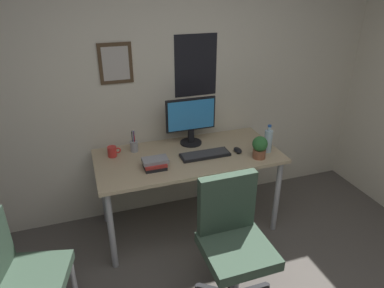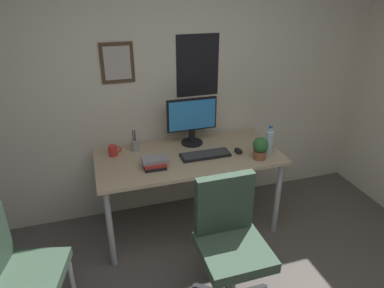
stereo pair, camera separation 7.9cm
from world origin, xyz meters
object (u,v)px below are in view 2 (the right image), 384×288
at_px(side_chair, 17,268).
at_px(monitor, 192,119).
at_px(potted_plant, 260,147).
at_px(office_chair, 230,237).
at_px(pen_cup, 135,145).
at_px(book_stack_left, 154,163).
at_px(computer_mouse, 238,151).
at_px(keyboard, 205,155).
at_px(coffee_mug_near, 113,150).
at_px(water_bottle, 269,142).

xyz_separation_m(side_chair, monitor, (1.43, 0.92, 0.49)).
bearing_deg(potted_plant, office_chair, -130.16).
bearing_deg(potted_plant, pen_cup, 155.03).
xyz_separation_m(pen_cup, book_stack_left, (0.11, -0.35, -0.01)).
height_order(monitor, computer_mouse, monitor).
relative_size(computer_mouse, book_stack_left, 0.54).
bearing_deg(keyboard, potted_plant, -22.29).
distance_m(side_chair, coffee_mug_near, 1.17).
relative_size(keyboard, potted_plant, 2.21).
relative_size(monitor, pen_cup, 2.30).
distance_m(office_chair, pen_cup, 1.20).
height_order(office_chair, side_chair, office_chair).
distance_m(side_chair, water_bottle, 2.12).
bearing_deg(computer_mouse, keyboard, 175.68).
xyz_separation_m(office_chair, water_bottle, (0.63, 0.68, 0.34)).
bearing_deg(keyboard, office_chair, -95.89).
bearing_deg(monitor, book_stack_left, -140.62).
bearing_deg(office_chair, book_stack_left, 117.98).
bearing_deg(potted_plant, monitor, 135.30).
xyz_separation_m(coffee_mug_near, book_stack_left, (0.30, -0.31, -0.00)).
bearing_deg(monitor, water_bottle, -32.70).
distance_m(coffee_mug_near, potted_plant, 1.26).
relative_size(office_chair, potted_plant, 4.87).
xyz_separation_m(monitor, potted_plant, (0.46, -0.46, -0.13)).
bearing_deg(computer_mouse, monitor, 137.75).
distance_m(office_chair, water_bottle, 0.99).
distance_m(monitor, pen_cup, 0.56).
xyz_separation_m(keyboard, coffee_mug_near, (-0.76, 0.25, 0.03)).
bearing_deg(keyboard, monitor, 97.18).
bearing_deg(office_chair, side_chair, 174.20).
bearing_deg(keyboard, water_bottle, -9.79).
distance_m(keyboard, water_bottle, 0.57).
bearing_deg(coffee_mug_near, pen_cup, 10.76).
xyz_separation_m(monitor, water_bottle, (0.59, -0.38, -0.13)).
height_order(monitor, potted_plant, monitor).
xyz_separation_m(monitor, book_stack_left, (-0.42, -0.35, -0.20)).
distance_m(keyboard, potted_plant, 0.47).
distance_m(coffee_mug_near, book_stack_left, 0.43).
xyz_separation_m(keyboard, computer_mouse, (0.30, -0.02, 0.01)).
bearing_deg(water_bottle, book_stack_left, 178.23).
bearing_deg(pen_cup, potted_plant, -24.97).
height_order(side_chair, book_stack_left, side_chair).
relative_size(side_chair, book_stack_left, 4.26).
height_order(side_chair, keyboard, side_chair).
height_order(office_chair, computer_mouse, office_chair).
height_order(computer_mouse, book_stack_left, book_stack_left).
bearing_deg(book_stack_left, water_bottle, -1.77).
relative_size(pen_cup, book_stack_left, 0.97).
bearing_deg(computer_mouse, pen_cup, 160.33).
bearing_deg(book_stack_left, coffee_mug_near, 133.74).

